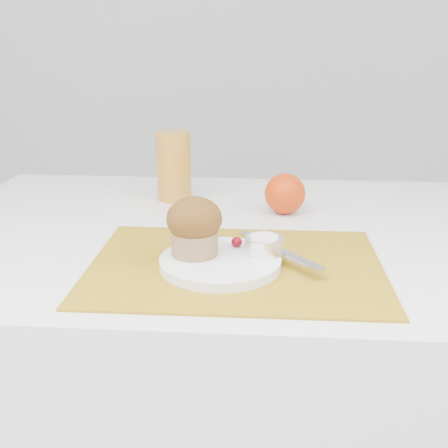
# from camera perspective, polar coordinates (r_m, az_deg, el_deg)

# --- Properties ---
(table) EXTENTS (1.20, 0.80, 0.75)m
(table) POSITION_cam_1_polar(r_m,az_deg,el_deg) (1.27, 0.73, -16.75)
(table) COLOR white
(table) RESTS_ON ground
(placemat) EXTENTS (0.48, 0.35, 0.00)m
(placemat) POSITION_cam_1_polar(r_m,az_deg,el_deg) (0.92, 1.20, -4.23)
(placemat) COLOR #A37916
(placemat) RESTS_ON table
(plate) EXTENTS (0.23, 0.23, 0.02)m
(plate) POSITION_cam_1_polar(r_m,az_deg,el_deg) (0.90, -0.38, -3.92)
(plate) COLOR white
(plate) RESTS_ON placemat
(ramekin) EXTENTS (0.07, 0.07, 0.03)m
(ramekin) POSITION_cam_1_polar(r_m,az_deg,el_deg) (0.92, 4.09, -2.19)
(ramekin) COLOR white
(ramekin) RESTS_ON plate
(cream) EXTENTS (0.05, 0.05, 0.01)m
(cream) POSITION_cam_1_polar(r_m,az_deg,el_deg) (0.91, 4.11, -1.39)
(cream) COLOR white
(cream) RESTS_ON ramekin
(raspberry_near) EXTENTS (0.02, 0.02, 0.02)m
(raspberry_near) POSITION_cam_1_polar(r_m,az_deg,el_deg) (0.94, 1.30, -1.83)
(raspberry_near) COLOR #51020A
(raspberry_near) RESTS_ON plate
(raspberry_far) EXTENTS (0.02, 0.02, 0.02)m
(raspberry_far) POSITION_cam_1_polar(r_m,az_deg,el_deg) (0.93, 3.02, -1.98)
(raspberry_far) COLOR #610214
(raspberry_far) RESTS_ON plate
(butter_knife) EXTENTS (0.14, 0.17, 0.01)m
(butter_knife) POSITION_cam_1_polar(r_m,az_deg,el_deg) (0.93, 5.49, -2.63)
(butter_knife) COLOR #B6B7BF
(butter_knife) RESTS_ON plate
(orange) EXTENTS (0.09, 0.09, 0.09)m
(orange) POSITION_cam_1_polar(r_m,az_deg,el_deg) (1.18, 6.20, 3.08)
(orange) COLOR red
(orange) RESTS_ON table
(juice_glass) EXTENTS (0.10, 0.10, 0.16)m
(juice_glass) POSITION_cam_1_polar(r_m,az_deg,el_deg) (1.27, -5.11, 5.91)
(juice_glass) COLOR orange
(juice_glass) RESTS_ON table
(muffin) EXTENTS (0.09, 0.09, 0.10)m
(muffin) POSITION_cam_1_polar(r_m,az_deg,el_deg) (0.90, -3.03, -0.16)
(muffin) COLOR #9B744B
(muffin) RESTS_ON plate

